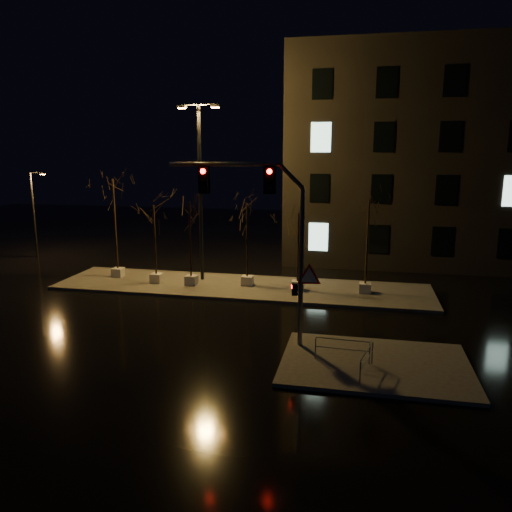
# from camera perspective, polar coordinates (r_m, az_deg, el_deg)

# --- Properties ---
(ground) EXTENTS (90.00, 90.00, 0.00)m
(ground) POSITION_cam_1_polar(r_m,az_deg,el_deg) (23.99, -5.13, -7.49)
(ground) COLOR black
(ground) RESTS_ON ground
(median) EXTENTS (22.00, 5.00, 0.15)m
(median) POSITION_cam_1_polar(r_m,az_deg,el_deg) (29.49, -1.75, -3.55)
(median) COLOR #44413C
(median) RESTS_ON ground
(sidewalk_corner) EXTENTS (7.00, 5.00, 0.15)m
(sidewalk_corner) POSITION_cam_1_polar(r_m,az_deg,el_deg) (19.78, 13.43, -11.93)
(sidewalk_corner) COLOR #44413C
(sidewalk_corner) RESTS_ON ground
(building) EXTENTS (25.00, 12.00, 15.00)m
(building) POSITION_cam_1_polar(r_m,az_deg,el_deg) (40.27, 22.67, 10.42)
(building) COLOR black
(building) RESTS_ON ground
(tree_0) EXTENTS (1.80, 1.80, 6.29)m
(tree_0) POSITION_cam_1_polar(r_m,az_deg,el_deg) (31.93, -15.93, 6.05)
(tree_0) COLOR beige
(tree_0) RESTS_ON median
(tree_1) EXTENTS (1.80, 1.80, 4.80)m
(tree_1) POSITION_cam_1_polar(r_m,az_deg,el_deg) (30.05, -11.57, 3.75)
(tree_1) COLOR beige
(tree_1) RESTS_ON median
(tree_2) EXTENTS (1.80, 1.80, 5.08)m
(tree_2) POSITION_cam_1_polar(r_m,az_deg,el_deg) (29.16, -7.59, 4.07)
(tree_2) COLOR beige
(tree_2) RESTS_ON median
(tree_3) EXTENTS (1.80, 1.80, 4.98)m
(tree_3) POSITION_cam_1_polar(r_m,az_deg,el_deg) (28.84, -1.03, 3.92)
(tree_3) COLOR beige
(tree_3) RESTS_ON median
(tree_4) EXTENTS (1.80, 1.80, 4.59)m
(tree_4) POSITION_cam_1_polar(r_m,az_deg,el_deg) (27.88, 4.87, 2.99)
(tree_4) COLOR beige
(tree_4) RESTS_ON median
(tree_5) EXTENTS (1.80, 1.80, 5.34)m
(tree_5) POSITION_cam_1_polar(r_m,az_deg,el_deg) (27.88, 12.70, 3.92)
(tree_5) COLOR beige
(tree_5) RESTS_ON median
(traffic_signal_mast) EXTENTS (6.01, 0.90, 7.38)m
(traffic_signal_mast) POSITION_cam_1_polar(r_m,az_deg,el_deg) (19.63, 1.77, 3.25)
(traffic_signal_mast) COLOR slate
(traffic_signal_mast) RESTS_ON sidewalk_corner
(streetlight_main) EXTENTS (2.62, 0.46, 10.47)m
(streetlight_main) POSITION_cam_1_polar(r_m,az_deg,el_deg) (30.16, -6.41, 8.53)
(streetlight_main) COLOR black
(streetlight_main) RESTS_ON median
(streetlight_far) EXTENTS (1.26, 0.31, 6.42)m
(streetlight_far) POSITION_cam_1_polar(r_m,az_deg,el_deg) (40.91, -23.98, 4.73)
(streetlight_far) COLOR black
(streetlight_far) RESTS_ON ground
(guard_rail_a) EXTENTS (2.07, 0.15, 0.89)m
(guard_rail_a) POSITION_cam_1_polar(r_m,az_deg,el_deg) (19.35, 9.84, -10.20)
(guard_rail_a) COLOR slate
(guard_rail_a) RESTS_ON sidewalk_corner
(guard_rail_b) EXTENTS (0.48, 1.83, 0.89)m
(guard_rail_b) POSITION_cam_1_polar(r_m,az_deg,el_deg) (18.54, 12.53, -11.36)
(guard_rail_b) COLOR slate
(guard_rail_b) RESTS_ON sidewalk_corner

